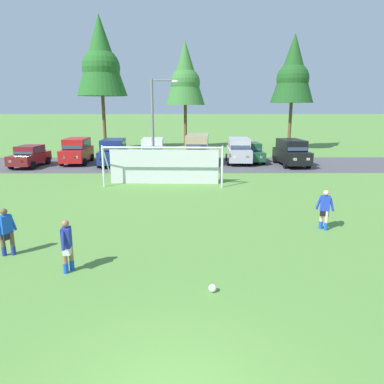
{
  "coord_description": "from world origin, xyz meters",
  "views": [
    {
      "loc": [
        0.3,
        -4.93,
        4.92
      ],
      "look_at": [
        0.39,
        10.77,
        1.15
      ],
      "focal_mm": 33.75,
      "sensor_mm": 36.0,
      "label": 1
    }
  ],
  "objects_px": {
    "parked_car_slot_left": "(77,151)",
    "street_lamp": "(155,127)",
    "soccer_ball": "(213,288)",
    "parked_car_slot_far_left": "(30,156)",
    "player_defender_far": "(6,232)",
    "parked_car_slot_right": "(239,150)",
    "parked_car_slot_far_right": "(250,152)",
    "player_striker_near": "(325,210)",
    "player_midfield_center": "(67,246)",
    "parked_car_slot_center_left": "(113,152)",
    "parked_car_slot_end": "(291,152)",
    "soccer_goal": "(164,164)",
    "parked_car_slot_center": "(153,151)",
    "parked_car_slot_center_right": "(197,149)"
  },
  "relations": [
    {
      "from": "soccer_ball",
      "to": "parked_car_slot_far_left",
      "type": "xyz_separation_m",
      "value": [
        -13.81,
        20.71,
        0.77
      ]
    },
    {
      "from": "parked_car_slot_end",
      "to": "parked_car_slot_left",
      "type": "bearing_deg",
      "value": 175.93
    },
    {
      "from": "parked_car_slot_center",
      "to": "soccer_goal",
      "type": "bearing_deg",
      "value": -79.52
    },
    {
      "from": "soccer_ball",
      "to": "parked_car_slot_end",
      "type": "bearing_deg",
      "value": 69.57
    },
    {
      "from": "player_midfield_center",
      "to": "parked_car_slot_center",
      "type": "distance_m",
      "value": 20.83
    },
    {
      "from": "player_midfield_center",
      "to": "parked_car_slot_right",
      "type": "relative_size",
      "value": 0.35
    },
    {
      "from": "soccer_goal",
      "to": "player_defender_far",
      "type": "height_order",
      "value": "soccer_goal"
    },
    {
      "from": "parked_car_slot_center_left",
      "to": "parked_car_slot_right",
      "type": "bearing_deg",
      "value": 5.62
    },
    {
      "from": "soccer_ball",
      "to": "parked_car_slot_right",
      "type": "relative_size",
      "value": 0.05
    },
    {
      "from": "parked_car_slot_center",
      "to": "parked_car_slot_right",
      "type": "distance_m",
      "value": 7.48
    },
    {
      "from": "player_midfield_center",
      "to": "parked_car_slot_center_right",
      "type": "distance_m",
      "value": 21.03
    },
    {
      "from": "parked_car_slot_far_right",
      "to": "parked_car_slot_left",
      "type": "bearing_deg",
      "value": -178.15
    },
    {
      "from": "parked_car_slot_center",
      "to": "parked_car_slot_end",
      "type": "bearing_deg",
      "value": -4.59
    },
    {
      "from": "player_midfield_center",
      "to": "soccer_ball",
      "type": "bearing_deg",
      "value": -16.4
    },
    {
      "from": "parked_car_slot_end",
      "to": "street_lamp",
      "type": "bearing_deg",
      "value": -157.87
    },
    {
      "from": "player_striker_near",
      "to": "parked_car_slot_center",
      "type": "relative_size",
      "value": 0.35
    },
    {
      "from": "soccer_ball",
      "to": "player_midfield_center",
      "type": "xyz_separation_m",
      "value": [
        -4.29,
        1.26,
        0.71
      ]
    },
    {
      "from": "parked_car_slot_end",
      "to": "player_defender_far",
      "type": "bearing_deg",
      "value": -128.06
    },
    {
      "from": "parked_car_slot_right",
      "to": "parked_car_slot_far_right",
      "type": "relative_size",
      "value": 1.09
    },
    {
      "from": "parked_car_slot_center_left",
      "to": "parked_car_slot_right",
      "type": "height_order",
      "value": "same"
    },
    {
      "from": "street_lamp",
      "to": "parked_car_slot_far_left",
      "type": "bearing_deg",
      "value": 159.64
    },
    {
      "from": "soccer_ball",
      "to": "parked_car_slot_center",
      "type": "relative_size",
      "value": 0.05
    },
    {
      "from": "parked_car_slot_left",
      "to": "parked_car_slot_center",
      "type": "xyz_separation_m",
      "value": [
        6.62,
        -0.36,
        0.0
      ]
    },
    {
      "from": "player_striker_near",
      "to": "street_lamp",
      "type": "bearing_deg",
      "value": 123.94
    },
    {
      "from": "player_midfield_center",
      "to": "parked_car_slot_far_left",
      "type": "bearing_deg",
      "value": 116.07
    },
    {
      "from": "player_striker_near",
      "to": "parked_car_slot_center_left",
      "type": "relative_size",
      "value": 0.35
    },
    {
      "from": "player_striker_near",
      "to": "parked_car_slot_center_right",
      "type": "distance_m",
      "value": 17.47
    },
    {
      "from": "player_striker_near",
      "to": "parked_car_slot_center",
      "type": "bearing_deg",
      "value": 116.89
    },
    {
      "from": "player_striker_near",
      "to": "parked_car_slot_center_right",
      "type": "xyz_separation_m",
      "value": [
        -4.81,
        16.79,
        0.52
      ]
    },
    {
      "from": "player_midfield_center",
      "to": "soccer_goal",
      "type": "bearing_deg",
      "value": 80.81
    },
    {
      "from": "parked_car_slot_left",
      "to": "parked_car_slot_center_left",
      "type": "xyz_separation_m",
      "value": [
        3.36,
        -0.97,
        0.0
      ]
    },
    {
      "from": "parked_car_slot_far_left",
      "to": "parked_car_slot_center_right",
      "type": "height_order",
      "value": "parked_car_slot_center_right"
    },
    {
      "from": "parked_car_slot_end",
      "to": "parked_car_slot_right",
      "type": "bearing_deg",
      "value": 161.8
    },
    {
      "from": "parked_car_slot_left",
      "to": "street_lamp",
      "type": "distance_m",
      "value": 9.66
    },
    {
      "from": "parked_car_slot_left",
      "to": "parked_car_slot_right",
      "type": "xyz_separation_m",
      "value": [
        14.09,
        0.09,
        0.0
      ]
    },
    {
      "from": "parked_car_slot_left",
      "to": "parked_car_slot_right",
      "type": "distance_m",
      "value": 14.09
    },
    {
      "from": "player_defender_far",
      "to": "parked_car_slot_far_left",
      "type": "xyz_separation_m",
      "value": [
        -7.09,
        18.21,
        0.05
      ]
    },
    {
      "from": "parked_car_slot_center_left",
      "to": "player_midfield_center",
      "type": "bearing_deg",
      "value": -82.17
    },
    {
      "from": "player_striker_near",
      "to": "player_midfield_center",
      "type": "height_order",
      "value": "same"
    },
    {
      "from": "parked_car_slot_end",
      "to": "parked_car_slot_far_left",
      "type": "bearing_deg",
      "value": -178.86
    },
    {
      "from": "parked_car_slot_end",
      "to": "street_lamp",
      "type": "relative_size",
      "value": 0.71
    },
    {
      "from": "soccer_ball",
      "to": "parked_car_slot_center_right",
      "type": "relative_size",
      "value": 0.04
    },
    {
      "from": "soccer_ball",
      "to": "player_striker_near",
      "type": "xyz_separation_m",
      "value": [
        4.82,
        5.06,
        0.71
      ]
    },
    {
      "from": "parked_car_slot_left",
      "to": "street_lamp",
      "type": "relative_size",
      "value": 0.7
    },
    {
      "from": "parked_car_slot_far_left",
      "to": "street_lamp",
      "type": "distance_m",
      "value": 11.8
    },
    {
      "from": "player_defender_far",
      "to": "street_lamp",
      "type": "relative_size",
      "value": 0.25
    },
    {
      "from": "parked_car_slot_center_left",
      "to": "soccer_ball",
      "type": "bearing_deg",
      "value": -71.77
    },
    {
      "from": "parked_car_slot_far_left",
      "to": "parked_car_slot_far_right",
      "type": "distance_m",
      "value": 18.65
    },
    {
      "from": "parked_car_slot_center_right",
      "to": "parked_car_slot_left",
      "type": "bearing_deg",
      "value": 176.7
    },
    {
      "from": "parked_car_slot_left",
      "to": "player_striker_near",
      "type": "bearing_deg",
      "value": -48.74
    }
  ]
}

